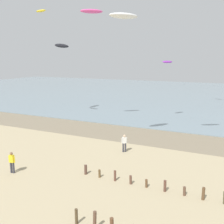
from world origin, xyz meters
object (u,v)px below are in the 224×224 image
Objects in this scene: person_far_down_beach at (124,143)px; kite_aloft_7 at (41,11)px; kite_aloft_0 at (167,62)px; person_by_waterline at (12,162)px; kite_aloft_8 at (91,11)px; kite_aloft_2 at (124,16)px; kite_aloft_5 at (62,46)px.

kite_aloft_7 is (-14.67, 6.58, 13.96)m from person_far_down_beach.
kite_aloft_0 is at bearing 89.00° from person_far_down_beach.
person_far_down_beach is at bearing 53.40° from person_by_waterline.
person_far_down_beach is at bearing -84.50° from kite_aloft_8.
kite_aloft_7 is at bearing 146.71° from kite_aloft_0.
kite_aloft_2 is at bearing 61.93° from person_by_waterline.
kite_aloft_7 is 0.66× the size of kite_aloft_8.
kite_aloft_5 is at bearing 142.30° from person_far_down_beach.
kite_aloft_0 is 0.62× the size of kite_aloft_5.
person_by_waterline is 21.22m from kite_aloft_8.
kite_aloft_0 reaches higher than person_by_waterline.
person_by_waterline is at bearing -126.60° from person_far_down_beach.
kite_aloft_7 is at bearing 155.84° from person_far_down_beach.
kite_aloft_8 is (7.43, -3.89, 3.88)m from kite_aloft_5.
kite_aloft_7 is at bearing 120.16° from person_by_waterline.
person_by_waterline is 22.06m from kite_aloft_7.
kite_aloft_2 is at bearing -5.72° from kite_aloft_7.
kite_aloft_8 is (-8.15, -6.58, 6.22)m from kite_aloft_0.
kite_aloft_2 is at bearing -156.25° from kite_aloft_0.
kite_aloft_8 reaches higher than person_by_waterline.
kite_aloft_5 is at bearing 114.76° from person_by_waterline.
kite_aloft_0 is at bearing 31.39° from kite_aloft_2.
kite_aloft_2 is (-0.86, 1.61, 11.82)m from person_far_down_beach.
kite_aloft_5 is at bearing 113.05° from kite_aloft_8.
person_far_down_beach is 0.89× the size of kite_aloft_0.
kite_aloft_8 is (-1.81, 16.15, 13.65)m from person_by_waterline.
kite_aloft_5 is 9.24m from kite_aloft_8.
person_by_waterline is at bearing -45.75° from kite_aloft_7.
person_far_down_beach is at bearing -124.06° from kite_aloft_5.
kite_aloft_2 is 1.09× the size of kite_aloft_8.
kite_aloft_0 is 15.98m from kite_aloft_5.
person_far_down_beach is 17.66m from kite_aloft_8.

